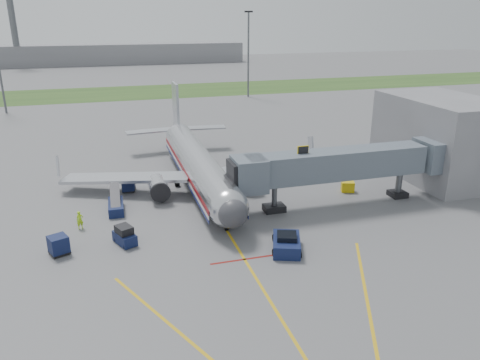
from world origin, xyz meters
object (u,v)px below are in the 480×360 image
object	(u,v)px
airliner	(198,164)
pushback_tug	(286,244)
baggage_tug	(125,236)
ramp_worker	(80,220)
belt_loader	(116,206)

from	to	relation	value
airliner	pushback_tug	distance (m)	19.27
airliner	baggage_tug	size ratio (longest dim) A/B	12.75
airliner	pushback_tug	world-z (taller)	airliner
pushback_tug	baggage_tug	world-z (taller)	baggage_tug
pushback_tug	ramp_worker	distance (m)	20.04
airliner	pushback_tug	bearing A→B (deg)	-77.97
baggage_tug	ramp_worker	bearing A→B (deg)	131.39
airliner	pushback_tug	xyz separation A→B (m)	(4.00, -18.75, -1.98)
pushback_tug	belt_loader	world-z (taller)	belt_loader
belt_loader	ramp_worker	world-z (taller)	belt_loader
ramp_worker	baggage_tug	bearing A→B (deg)	-64.56
pushback_tug	belt_loader	xyz separation A→B (m)	(-14.00, 13.22, -0.09)
pushback_tug	belt_loader	bearing A→B (deg)	136.65
ramp_worker	airliner	bearing A→B (deg)	17.63
baggage_tug	airliner	bearing A→B (deg)	54.61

